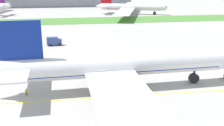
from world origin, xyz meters
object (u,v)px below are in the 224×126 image
object	(u,v)px
ground_crew_wingwalker_port	(26,91)
airliner_foreground	(114,66)
parked_airliner_far_right	(130,7)
service_truck_baggage_loader	(54,41)

from	to	relation	value
ground_crew_wingwalker_port	airliner_foreground	bearing A→B (deg)	2.53
parked_airliner_far_right	service_truck_baggage_loader	bearing A→B (deg)	-119.80
airliner_foreground	service_truck_baggage_loader	size ratio (longest dim) A/B	16.96
ground_crew_wingwalker_port	parked_airliner_far_right	bearing A→B (deg)	68.41
airliner_foreground	ground_crew_wingwalker_port	world-z (taller)	airliner_foreground
ground_crew_wingwalker_port	parked_airliner_far_right	world-z (taller)	parked_airliner_far_right
airliner_foreground	ground_crew_wingwalker_port	distance (m)	20.22
ground_crew_wingwalker_port	parked_airliner_far_right	xyz separation A→B (m)	(49.65, 125.48, 3.75)
airliner_foreground	parked_airliner_far_right	size ratio (longest dim) A/B	1.24
airliner_foreground	ground_crew_wingwalker_port	size ratio (longest dim) A/B	60.59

